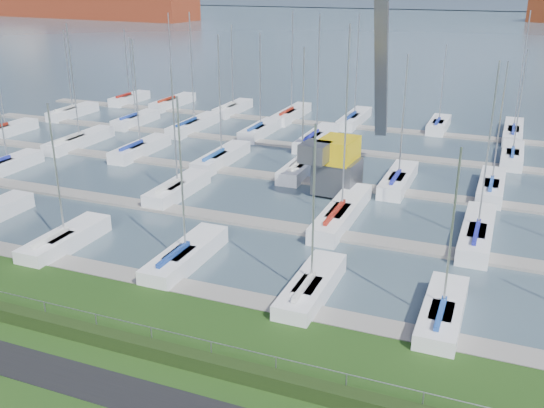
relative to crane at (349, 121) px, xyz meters
The scene contains 8 objects.
path 28.80m from the crane, 92.21° to the right, with size 160.00×2.00×0.04m, color black.
water 234.79m from the crane, 90.27° to the left, with size 800.00×540.00×0.20m, color #435562.
hedge 26.18m from the crane, 92.43° to the right, with size 80.00×0.70×0.70m, color #1E2F11.
fence 25.64m from the crane, 92.47° to the right, with size 0.04×0.04×80.00m, color gray.
docks 5.70m from the crane, 146.73° to the left, with size 90.00×41.60×0.25m.
crane is the anchor object (origin of this frame).
cargo_ship_west 223.22m from the crane, 134.36° to the left, with size 101.65×27.18×21.50m.
sailboat_fleet 5.09m from the crane, 119.86° to the left, with size 75.41×49.25×13.57m.
Camera 1 is at (12.69, -19.56, 15.96)m, focal length 40.00 mm.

